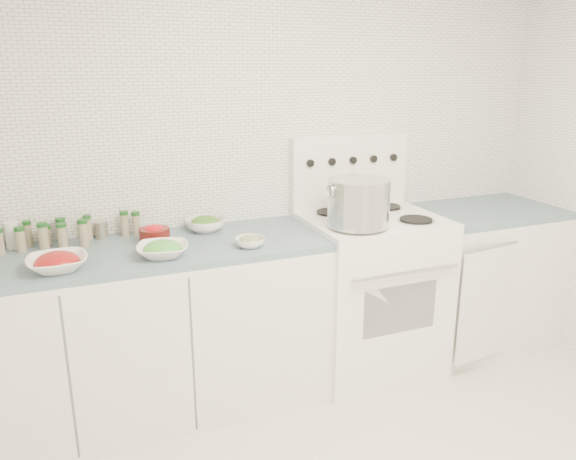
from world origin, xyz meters
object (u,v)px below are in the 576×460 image
Objects in this scene: stove at (369,288)px; bowl_tomato at (57,262)px; stock_pot at (359,200)px; bowl_snowpea at (163,249)px.

bowl_tomato is at bearing -174.55° from stove.
bowl_snowpea is (-1.03, 0.02, -0.15)m from stock_pot.
stock_pot is at bearing -138.16° from stove.
stock_pot is 1.50m from bowl_tomato.
stove is at bearing 41.84° from stock_pot.
bowl_tomato is 0.46m from bowl_snowpea.
stock_pot is at bearing -0.16° from bowl_tomato.
stock_pot is 1.33× the size of bowl_tomato.
bowl_tomato is at bearing 179.84° from stock_pot.
stove is 4.77× the size of bowl_snowpea.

